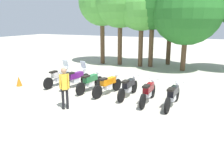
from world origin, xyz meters
name	(u,v)px	position (x,y,z in m)	size (l,w,h in m)	color
ground_plane	(108,94)	(0.00, 0.00, 0.00)	(80.00, 80.00, 0.00)	#ADA899
motorcycle_0	(59,76)	(-3.18, 0.27, 0.52)	(0.62, 2.19, 1.37)	black
motorcycle_1	(76,78)	(-2.11, 0.37, 0.52)	(0.75, 2.16, 1.37)	black
motorcycle_2	(90,82)	(-1.06, 0.12, 0.50)	(0.64, 2.19, 0.99)	black
motorcycle_3	(108,85)	(0.00, 0.00, 0.50)	(0.77, 2.16, 0.99)	black
motorcycle_4	(128,87)	(1.06, 0.05, 0.50)	(0.62, 2.19, 0.99)	black
motorcycle_5	(148,92)	(2.12, -0.28, 0.50)	(0.62, 2.19, 0.99)	black
motorcycle_6	(173,95)	(3.18, -0.30, 0.50)	(0.62, 2.19, 0.99)	black
person_0	(64,85)	(-0.78, -2.43, 1.03)	(0.36, 0.32, 1.74)	black
tree_0	(102,2)	(-3.98, 7.29, 5.00)	(3.79, 3.79, 6.93)	brown
tree_2	(142,4)	(-0.66, 7.40, 4.78)	(4.01, 4.01, 6.81)	brown
tree_3	(153,3)	(0.12, 7.61, 4.89)	(4.08, 4.08, 6.95)	brown
tree_4	(171,13)	(1.21, 9.17, 4.17)	(3.28, 3.28, 5.84)	brown
tree_5	(187,10)	(2.66, 7.17, 4.30)	(4.90, 4.90, 6.76)	brown
traffic_cone	(19,81)	(-5.15, -0.75, 0.28)	(0.32, 0.32, 0.55)	orange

